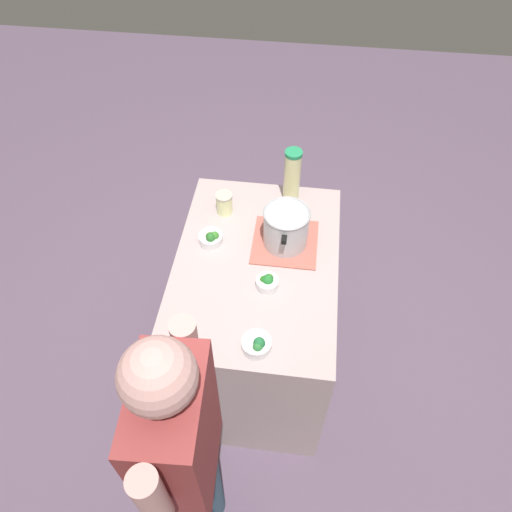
{
  "coord_description": "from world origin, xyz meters",
  "views": [
    {
      "loc": [
        1.47,
        0.19,
        2.71
      ],
      "look_at": [
        0.0,
        0.0,
        0.95
      ],
      "focal_mm": 34.51,
      "sensor_mm": 36.0,
      "label": 1
    }
  ],
  "objects_px": {
    "cooking_pot": "(286,227)",
    "broccoli_bowl_back": "(211,238)",
    "person_cook": "(187,465)",
    "broccoli_bowl_front": "(257,345)",
    "broccoli_bowl_center": "(267,282)",
    "lemonade_pitcher": "(292,176)",
    "mason_jar": "(224,203)"
  },
  "relations": [
    {
      "from": "lemonade_pitcher",
      "to": "broccoli_bowl_center",
      "type": "bearing_deg",
      "value": -5.6
    },
    {
      "from": "cooking_pot",
      "to": "person_cook",
      "type": "xyz_separation_m",
      "value": [
        1.11,
        -0.24,
        -0.06
      ]
    },
    {
      "from": "broccoli_bowl_front",
      "to": "person_cook",
      "type": "height_order",
      "value": "person_cook"
    },
    {
      "from": "broccoli_bowl_front",
      "to": "person_cook",
      "type": "bearing_deg",
      "value": -19.41
    },
    {
      "from": "cooking_pot",
      "to": "lemonade_pitcher",
      "type": "bearing_deg",
      "value": 179.79
    },
    {
      "from": "lemonade_pitcher",
      "to": "person_cook",
      "type": "bearing_deg",
      "value": -9.66
    },
    {
      "from": "mason_jar",
      "to": "broccoli_bowl_front",
      "type": "xyz_separation_m",
      "value": [
        0.78,
        0.27,
        -0.03
      ]
    },
    {
      "from": "cooking_pot",
      "to": "broccoli_bowl_back",
      "type": "xyz_separation_m",
      "value": [
        0.04,
        -0.36,
        -0.08
      ]
    },
    {
      "from": "mason_jar",
      "to": "broccoli_bowl_front",
      "type": "relative_size",
      "value": 0.94
    },
    {
      "from": "lemonade_pitcher",
      "to": "cooking_pot",
      "type": "bearing_deg",
      "value": -0.21
    },
    {
      "from": "broccoli_bowl_center",
      "to": "broccoli_bowl_back",
      "type": "relative_size",
      "value": 0.87
    },
    {
      "from": "broccoli_bowl_front",
      "to": "broccoli_bowl_center",
      "type": "distance_m",
      "value": 0.32
    },
    {
      "from": "broccoli_bowl_front",
      "to": "broccoli_bowl_center",
      "type": "relative_size",
      "value": 1.22
    },
    {
      "from": "broccoli_bowl_center",
      "to": "broccoli_bowl_front",
      "type": "bearing_deg",
      "value": -1.04
    },
    {
      "from": "broccoli_bowl_front",
      "to": "broccoli_bowl_back",
      "type": "height_order",
      "value": "broccoli_bowl_back"
    },
    {
      "from": "broccoli_bowl_center",
      "to": "broccoli_bowl_back",
      "type": "xyz_separation_m",
      "value": [
        -0.23,
        -0.3,
        -0.0
      ]
    },
    {
      "from": "broccoli_bowl_back",
      "to": "broccoli_bowl_center",
      "type": "bearing_deg",
      "value": 52.5
    },
    {
      "from": "lemonade_pitcher",
      "to": "broccoli_bowl_center",
      "type": "height_order",
      "value": "lemonade_pitcher"
    },
    {
      "from": "lemonade_pitcher",
      "to": "person_cook",
      "type": "distance_m",
      "value": 1.45
    },
    {
      "from": "broccoli_bowl_center",
      "to": "person_cook",
      "type": "distance_m",
      "value": 0.85
    },
    {
      "from": "broccoli_bowl_center",
      "to": "person_cook",
      "type": "height_order",
      "value": "person_cook"
    },
    {
      "from": "broccoli_bowl_front",
      "to": "broccoli_bowl_back",
      "type": "distance_m",
      "value": 0.63
    },
    {
      "from": "broccoli_bowl_center",
      "to": "broccoli_bowl_back",
      "type": "bearing_deg",
      "value": -127.5
    },
    {
      "from": "lemonade_pitcher",
      "to": "mason_jar",
      "type": "relative_size",
      "value": 2.62
    },
    {
      "from": "lemonade_pitcher",
      "to": "person_cook",
      "type": "height_order",
      "value": "person_cook"
    },
    {
      "from": "cooking_pot",
      "to": "broccoli_bowl_back",
      "type": "height_order",
      "value": "cooking_pot"
    },
    {
      "from": "mason_jar",
      "to": "person_cook",
      "type": "height_order",
      "value": "person_cook"
    },
    {
      "from": "lemonade_pitcher",
      "to": "broccoli_bowl_front",
      "type": "xyz_separation_m",
      "value": [
        0.92,
        -0.06,
        -0.12
      ]
    },
    {
      "from": "broccoli_bowl_back",
      "to": "person_cook",
      "type": "relative_size",
      "value": 0.07
    },
    {
      "from": "broccoli_bowl_center",
      "to": "person_cook",
      "type": "relative_size",
      "value": 0.06
    },
    {
      "from": "mason_jar",
      "to": "broccoli_bowl_center",
      "type": "xyz_separation_m",
      "value": [
        0.45,
        0.27,
        -0.03
      ]
    },
    {
      "from": "mason_jar",
      "to": "broccoli_bowl_back",
      "type": "xyz_separation_m",
      "value": [
        0.22,
        -0.03,
        -0.03
      ]
    }
  ]
}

